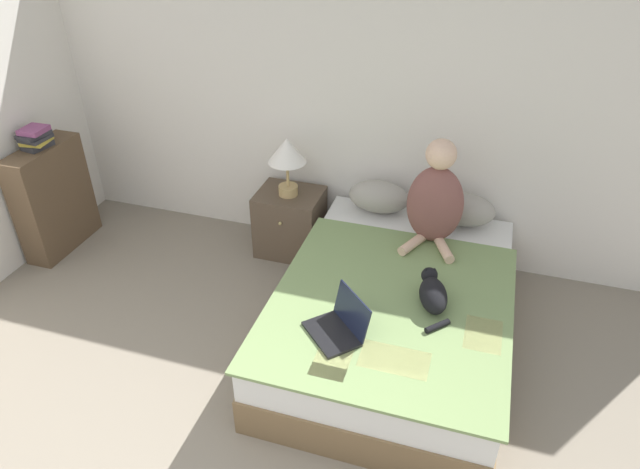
# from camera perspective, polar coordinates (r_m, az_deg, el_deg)

# --- Properties ---
(wall_back) EXTENTS (5.92, 0.05, 2.55)m
(wall_back) POSITION_cam_1_polar(r_m,az_deg,el_deg) (4.54, 2.65, 13.12)
(wall_back) COLOR silver
(wall_back) RESTS_ON ground_plane
(bed) EXTENTS (1.49, 2.13, 0.50)m
(bed) POSITION_cam_1_polar(r_m,az_deg,el_deg) (3.97, 7.44, -7.76)
(bed) COLOR brown
(bed) RESTS_ON ground_plane
(pillow_near) EXTENTS (0.48, 0.29, 0.25)m
(pillow_near) POSITION_cam_1_polar(r_m,az_deg,el_deg) (4.53, 5.91, 3.79)
(pillow_near) COLOR gray
(pillow_near) RESTS_ON bed
(pillow_far) EXTENTS (0.48, 0.29, 0.25)m
(pillow_far) POSITION_cam_1_polar(r_m,az_deg,el_deg) (4.47, 14.11, 2.47)
(pillow_far) COLOR gray
(pillow_far) RESTS_ON bed
(person_sitting) EXTENTS (0.40, 0.39, 0.80)m
(person_sitting) POSITION_cam_1_polar(r_m,az_deg,el_deg) (4.10, 11.47, 3.45)
(person_sitting) COLOR brown
(person_sitting) RESTS_ON bed
(cat_tabby) EXTENTS (0.26, 0.49, 0.17)m
(cat_tabby) POSITION_cam_1_polar(r_m,az_deg,el_deg) (3.63, 11.21, -5.78)
(cat_tabby) COLOR black
(cat_tabby) RESTS_ON bed
(laptop_open) EXTENTS (0.44, 0.44, 0.24)m
(laptop_open) POSITION_cam_1_polar(r_m,az_deg,el_deg) (3.39, 1.87, -9.12)
(laptop_open) COLOR black
(laptop_open) RESTS_ON bed
(nightstand) EXTENTS (0.53, 0.46, 0.56)m
(nightstand) POSITION_cam_1_polar(r_m,az_deg,el_deg) (4.83, -3.00, 1.25)
(nightstand) COLOR brown
(nightstand) RESTS_ON ground_plane
(table_lamp) EXTENTS (0.31, 0.31, 0.49)m
(table_lamp) POSITION_cam_1_polar(r_m,az_deg,el_deg) (4.51, -3.32, 7.99)
(table_lamp) COLOR tan
(table_lamp) RESTS_ON nightstand
(bookshelf) EXTENTS (0.24, 0.70, 0.93)m
(bookshelf) POSITION_cam_1_polar(r_m,az_deg,el_deg) (5.29, -25.12, 3.29)
(bookshelf) COLOR brown
(bookshelf) RESTS_ON ground_plane
(book_stack_top) EXTENTS (0.21, 0.25, 0.17)m
(book_stack_top) POSITION_cam_1_polar(r_m,az_deg,el_deg) (5.07, -26.59, 8.65)
(book_stack_top) COLOR #2D2D33
(book_stack_top) RESTS_ON bookshelf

